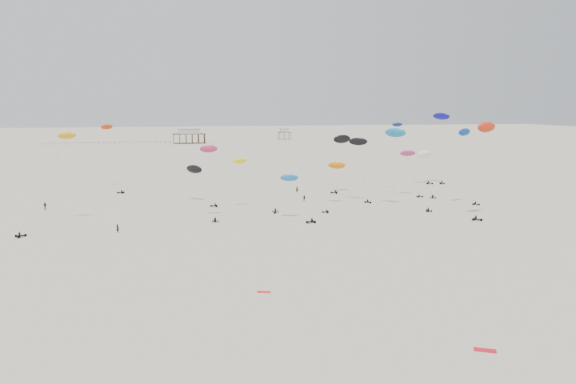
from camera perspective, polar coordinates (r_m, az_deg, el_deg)
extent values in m
plane|color=#C5B39C|center=(226.11, -5.98, 2.49)|extent=(900.00, 900.00, 0.00)
cube|color=brown|center=(374.20, -10.02, 5.83)|extent=(21.00, 13.00, 0.30)
cube|color=silver|center=(374.12, -10.03, 6.10)|extent=(14.00, 8.40, 3.20)
cube|color=#B2B2AD|center=(374.04, -10.04, 6.37)|extent=(15.00, 9.00, 0.30)
cube|color=brown|center=(412.58, -0.37, 6.09)|extent=(9.00, 7.00, 0.30)
cube|color=silver|center=(412.52, -0.37, 6.28)|extent=(5.60, 4.20, 2.40)
cube|color=#B2B2AD|center=(412.47, -0.37, 6.46)|extent=(6.00, 4.50, 0.30)
cube|color=black|center=(376.13, -17.97, 4.84)|extent=(80.00, 0.10, 0.10)
cylinder|color=gray|center=(145.26, 7.64, 1.98)|extent=(0.03, 0.03, 14.67)
ellipsoid|color=black|center=(146.46, 7.14, 5.11)|extent=(5.06, 3.62, 2.35)
cylinder|color=gray|center=(122.48, -7.75, 0.73)|extent=(0.03, 0.03, 14.96)
ellipsoid|color=#C12D67|center=(124.50, -8.07, 4.37)|extent=(3.93, 1.32, 1.86)
cylinder|color=gray|center=(136.24, 4.45, 0.37)|extent=(0.03, 0.03, 16.40)
ellipsoid|color=orange|center=(142.54, 4.99, 2.73)|extent=(4.61, 2.87, 2.12)
cylinder|color=gray|center=(133.13, -3.18, 0.60)|extent=(0.03, 0.03, 15.64)
ellipsoid|color=#F9FF15|center=(136.87, -4.96, 3.16)|extent=(3.97, 2.58, 1.84)
cylinder|color=gray|center=(147.12, 18.02, 2.24)|extent=(0.03, 0.03, 17.04)
ellipsoid|color=#0C3A9D|center=(147.00, 17.48, 5.83)|extent=(4.68, 3.25, 2.16)
cylinder|color=gray|center=(122.35, -23.45, 0.81)|extent=(0.03, 0.03, 23.46)
ellipsoid|color=#F8B014|center=(128.15, -21.56, 5.36)|extent=(4.02, 2.52, 1.87)
cylinder|color=gray|center=(129.38, 19.08, 1.75)|extent=(0.03, 0.03, 19.11)
ellipsoid|color=red|center=(131.57, 19.51, 6.23)|extent=(5.76, 3.44, 2.62)
cylinder|color=gray|center=(160.93, 12.10, 3.24)|extent=(0.03, 0.03, 22.93)
ellipsoid|color=#0B2997|center=(166.63, 11.04, 6.74)|extent=(3.18, 1.62, 1.54)
cylinder|color=gray|center=(183.63, 15.32, 4.06)|extent=(0.03, 0.03, 19.54)
ellipsoid|color=#120CA2|center=(183.97, 15.31, 7.43)|extent=(5.39, 6.23, 2.87)
cylinder|color=gray|center=(171.56, -17.29, 3.22)|extent=(0.03, 0.03, 22.61)
ellipsoid|color=red|center=(178.37, -17.94, 6.32)|extent=(3.99, 3.15, 1.87)
cylinder|color=gray|center=(120.68, 1.22, -0.80)|extent=(0.03, 0.03, 10.32)
ellipsoid|color=blue|center=(122.67, 0.13, 1.46)|extent=(4.29, 2.51, 2.01)
cylinder|color=gray|center=(143.15, -8.53, 0.41)|extent=(0.03, 0.03, 13.00)
ellipsoid|color=black|center=(147.62, -9.51, 2.31)|extent=(4.98, 4.91, 2.53)
cylinder|color=gray|center=(183.03, 13.93, 2.21)|extent=(0.03, 0.03, 7.84)
ellipsoid|color=white|center=(183.42, 13.70, 3.73)|extent=(6.35, 3.90, 2.96)
cylinder|color=gray|center=(137.60, 12.43, 2.02)|extent=(0.03, 0.03, 19.71)
ellipsoid|color=#177BB1|center=(140.50, 10.86, 5.95)|extent=(5.24, 4.84, 2.59)
cylinder|color=gray|center=(156.71, 13.27, 1.65)|extent=(0.03, 0.03, 13.11)
ellipsoid|color=#CA2F75|center=(158.42, 12.07, 3.88)|extent=(4.58, 2.57, 2.17)
cylinder|color=gray|center=(159.04, 5.12, 2.57)|extent=(0.03, 0.03, 13.75)
ellipsoid|color=black|center=(159.41, 5.50, 5.38)|extent=(5.95, 3.39, 2.74)
imported|color=black|center=(115.01, -16.90, -3.96)|extent=(0.87, 0.83, 1.98)
imported|color=black|center=(145.53, 1.67, -0.96)|extent=(1.07, 0.92, 1.89)
imported|color=black|center=(146.24, -23.44, -1.64)|extent=(1.43, 1.18, 2.13)
imported|color=black|center=(160.81, 0.92, -0.02)|extent=(0.86, 0.70, 2.04)
cube|color=red|center=(62.50, 19.39, -14.95)|extent=(2.37, 1.83, 0.08)
cube|color=red|center=(76.01, -2.45, -10.13)|extent=(1.93, 1.28, 0.07)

